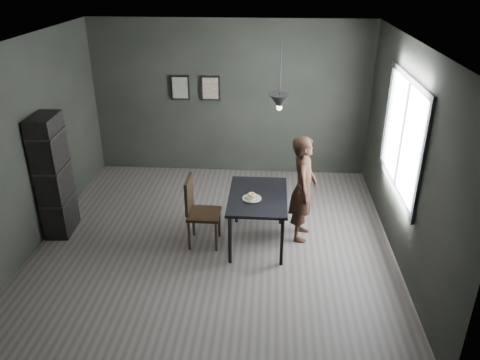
# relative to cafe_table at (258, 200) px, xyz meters

# --- Properties ---
(ground) EXTENTS (5.00, 5.00, 0.00)m
(ground) POSITION_rel_cafe_table_xyz_m (-0.60, 0.00, -0.67)
(ground) COLOR #3A3532
(ground) RESTS_ON ground
(back_wall) EXTENTS (5.00, 0.10, 2.80)m
(back_wall) POSITION_rel_cafe_table_xyz_m (-0.60, 2.50, 0.73)
(back_wall) COLOR black
(back_wall) RESTS_ON ground
(ceiling) EXTENTS (5.00, 5.00, 0.02)m
(ceiling) POSITION_rel_cafe_table_xyz_m (-0.60, 0.00, 2.13)
(ceiling) COLOR silver
(ceiling) RESTS_ON ground
(window_assembly) EXTENTS (0.04, 1.96, 1.56)m
(window_assembly) POSITION_rel_cafe_table_xyz_m (1.87, 0.20, 0.93)
(window_assembly) COLOR white
(window_assembly) RESTS_ON ground
(cafe_table) EXTENTS (0.80, 1.20, 0.75)m
(cafe_table) POSITION_rel_cafe_table_xyz_m (0.00, 0.00, 0.00)
(cafe_table) COLOR black
(cafe_table) RESTS_ON ground
(white_plate) EXTENTS (0.23, 0.23, 0.01)m
(white_plate) POSITION_rel_cafe_table_xyz_m (-0.08, -0.12, 0.08)
(white_plate) COLOR white
(white_plate) RESTS_ON cafe_table
(donut_pile) EXTENTS (0.20, 0.20, 0.08)m
(donut_pile) POSITION_rel_cafe_table_xyz_m (-0.08, -0.12, 0.12)
(donut_pile) COLOR beige
(donut_pile) RESTS_ON white_plate
(woman) EXTENTS (0.45, 0.61, 1.55)m
(woman) POSITION_rel_cafe_table_xyz_m (0.63, 0.20, 0.10)
(woman) COLOR black
(woman) RESTS_ON ground
(wood_chair) EXTENTS (0.44, 0.44, 1.02)m
(wood_chair) POSITION_rel_cafe_table_xyz_m (-0.84, -0.09, -0.09)
(wood_chair) COLOR black
(wood_chair) RESTS_ON ground
(shelf_unit) EXTENTS (0.38, 0.62, 1.79)m
(shelf_unit) POSITION_rel_cafe_table_xyz_m (-2.92, 0.11, 0.22)
(shelf_unit) COLOR black
(shelf_unit) RESTS_ON ground
(pendant_lamp) EXTENTS (0.28, 0.28, 0.86)m
(pendant_lamp) POSITION_rel_cafe_table_xyz_m (0.25, 0.10, 1.38)
(pendant_lamp) COLOR black
(pendant_lamp) RESTS_ON ground
(framed_print_left) EXTENTS (0.34, 0.04, 0.44)m
(framed_print_left) POSITION_rel_cafe_table_xyz_m (-1.50, 2.47, 0.93)
(framed_print_left) COLOR black
(framed_print_left) RESTS_ON ground
(framed_print_right) EXTENTS (0.34, 0.04, 0.44)m
(framed_print_right) POSITION_rel_cafe_table_xyz_m (-0.95, 2.47, 0.93)
(framed_print_right) COLOR black
(framed_print_right) RESTS_ON ground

